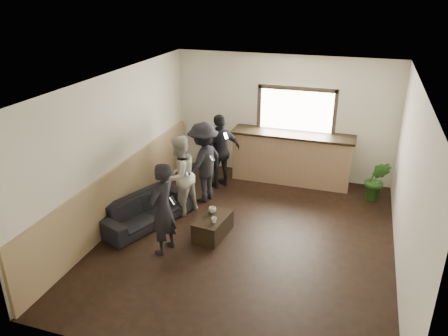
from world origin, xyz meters
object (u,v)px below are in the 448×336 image
(bar_counter, at_px, (292,154))
(person_c, at_px, (203,162))
(coffee_table, at_px, (213,226))
(person_b, at_px, (179,176))
(person_a, at_px, (162,209))
(sofa, at_px, (146,210))
(person_d, at_px, (220,151))
(cup_a, at_px, (212,210))
(cup_b, at_px, (214,220))
(potted_plant, at_px, (377,180))

(bar_counter, height_order, person_c, bar_counter)
(coffee_table, xyz_separation_m, person_b, (-0.89, 0.61, 0.62))
(bar_counter, relative_size, person_c, 1.61)
(bar_counter, height_order, person_a, bar_counter)
(person_b, bearing_deg, coffee_table, 75.73)
(sofa, xyz_separation_m, person_d, (0.82, 1.99, 0.56))
(sofa, relative_size, person_d, 1.12)
(cup_a, xyz_separation_m, cup_b, (0.15, -0.33, -0.01))
(cup_a, distance_m, cup_b, 0.36)
(person_a, xyz_separation_m, person_c, (-0.03, 1.99, 0.04))
(bar_counter, distance_m, sofa, 3.59)
(sofa, bearing_deg, person_b, -16.01)
(sofa, height_order, cup_a, sofa)
(coffee_table, height_order, potted_plant, potted_plant)
(potted_plant, xyz_separation_m, person_d, (-3.29, -0.37, 0.39))
(cup_a, distance_m, person_d, 1.95)
(cup_a, xyz_separation_m, person_c, (-0.58, 1.11, 0.42))
(person_b, bearing_deg, person_a, 31.67)
(bar_counter, relative_size, cup_b, 26.52)
(person_b, bearing_deg, bar_counter, 160.43)
(person_d, bearing_deg, coffee_table, 54.15)
(bar_counter, xyz_separation_m, sofa, (-2.25, -2.77, -0.37))
(potted_plant, relative_size, person_d, 0.54)
(person_b, relative_size, person_d, 0.96)
(bar_counter, relative_size, person_b, 1.69)
(cup_a, bearing_deg, person_c, 117.54)
(cup_b, relative_size, person_a, 0.06)
(sofa, bearing_deg, person_a, -114.01)
(bar_counter, distance_m, person_b, 2.84)
(sofa, height_order, cup_b, sofa)
(sofa, height_order, coffee_table, sofa)
(potted_plant, distance_m, person_a, 4.60)
(person_a, bearing_deg, cup_a, 157.69)
(bar_counter, bearing_deg, cup_b, -105.69)
(bar_counter, relative_size, cup_a, 20.18)
(sofa, distance_m, person_d, 2.22)
(sofa, height_order, person_b, person_b)
(potted_plant, distance_m, person_b, 4.08)
(coffee_table, distance_m, cup_a, 0.30)
(potted_plant, height_order, person_a, person_a)
(sofa, xyz_separation_m, person_b, (0.45, 0.59, 0.53))
(potted_plant, bearing_deg, cup_b, -136.47)
(bar_counter, bearing_deg, potted_plant, -12.49)
(sofa, xyz_separation_m, person_a, (0.72, -0.73, 0.53))
(cup_b, distance_m, potted_plant, 3.70)
(coffee_table, xyz_separation_m, potted_plant, (2.76, 2.38, 0.26))
(bar_counter, xyz_separation_m, person_a, (-1.53, -3.50, 0.16))
(cup_a, xyz_separation_m, person_a, (-0.55, -0.88, 0.38))
(person_a, height_order, person_c, person_c)
(coffee_table, xyz_separation_m, person_a, (-0.62, -0.71, 0.62))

